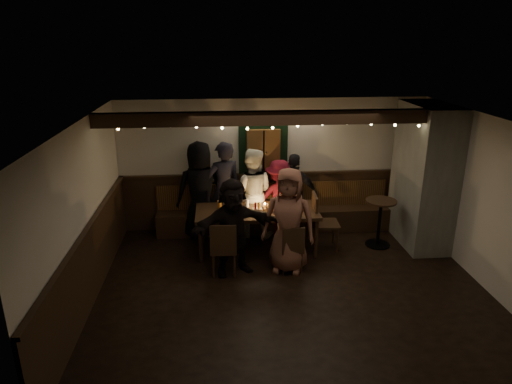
{
  "coord_description": "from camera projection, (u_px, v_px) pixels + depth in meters",
  "views": [
    {
      "loc": [
        -1.08,
        -6.13,
        3.74
      ],
      "look_at": [
        -0.41,
        1.6,
        1.05
      ],
      "focal_mm": 32.0,
      "sensor_mm": 36.0,
      "label": 1
    }
  ],
  "objects": [
    {
      "name": "person_c",
      "position": [
        252.0,
        193.0,
        8.72
      ],
      "size": [
        0.96,
        0.81,
        1.73
      ],
      "primitive_type": "imported",
      "rotation": [
        0.0,
        0.0,
        2.94
      ],
      "color": "silver",
      "rests_on": "ground"
    },
    {
      "name": "person_a",
      "position": [
        201.0,
        190.0,
        8.66
      ],
      "size": [
        1.03,
        0.8,
        1.87
      ],
      "primitive_type": "imported",
      "rotation": [
        0.0,
        0.0,
        3.38
      ],
      "color": "black",
      "rests_on": "ground"
    },
    {
      "name": "high_top",
      "position": [
        380.0,
        217.0,
        8.37
      ],
      "size": [
        0.56,
        0.56,
        0.89
      ],
      "color": "black",
      "rests_on": "ground"
    },
    {
      "name": "chair_end",
      "position": [
        320.0,
        219.0,
        8.24
      ],
      "size": [
        0.5,
        0.5,
        1.04
      ],
      "color": "black",
      "rests_on": "ground"
    },
    {
      "name": "chair_near_left",
      "position": [
        224.0,
        246.0,
        7.3
      ],
      "size": [
        0.44,
        0.44,
        0.93
      ],
      "color": "black",
      "rests_on": "ground"
    },
    {
      "name": "chair_near_right",
      "position": [
        292.0,
        246.0,
        7.45
      ],
      "size": [
        0.39,
        0.39,
        0.82
      ],
      "color": "black",
      "rests_on": "ground"
    },
    {
      "name": "person_e",
      "position": [
        294.0,
        194.0,
        8.9
      ],
      "size": [
        1.01,
        0.66,
        1.59
      ],
      "primitive_type": "imported",
      "rotation": [
        0.0,
        0.0,
        2.82
      ],
      "color": "black",
      "rests_on": "ground"
    },
    {
      "name": "person_b",
      "position": [
        224.0,
        190.0,
        8.7
      ],
      "size": [
        0.79,
        0.64,
        1.87
      ],
      "primitive_type": "imported",
      "rotation": [
        0.0,
        0.0,
        3.46
      ],
      "color": "black",
      "rests_on": "ground"
    },
    {
      "name": "person_f",
      "position": [
        233.0,
        227.0,
        7.33
      ],
      "size": [
        1.57,
        0.92,
        1.62
      ],
      "primitive_type": "imported",
      "rotation": [
        0.0,
        0.0,
        0.32
      ],
      "color": "black",
      "rests_on": "ground"
    },
    {
      "name": "room",
      "position": [
        339.0,
        192.0,
        8.15
      ],
      "size": [
        6.02,
        5.01,
        2.62
      ],
      "color": "black",
      "rests_on": "ground"
    },
    {
      "name": "dining_table",
      "position": [
        257.0,
        214.0,
        8.13
      ],
      "size": [
        2.17,
        0.93,
        0.94
      ],
      "color": "black",
      "rests_on": "ground"
    },
    {
      "name": "person_g",
      "position": [
        288.0,
        221.0,
        7.39
      ],
      "size": [
        0.99,
        0.79,
        1.76
      ],
      "primitive_type": "imported",
      "rotation": [
        0.0,
        0.0,
        -0.3
      ],
      "color": "brown",
      "rests_on": "ground"
    },
    {
      "name": "person_d",
      "position": [
        279.0,
        197.0,
        8.83
      ],
      "size": [
        1.0,
        0.62,
        1.49
      ],
      "primitive_type": "imported",
      "rotation": [
        0.0,
        0.0,
        3.21
      ],
      "color": "#580D1A",
      "rests_on": "ground"
    }
  ]
}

